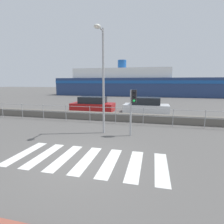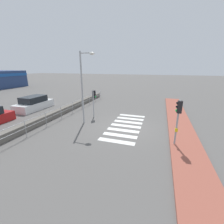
# 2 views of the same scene
# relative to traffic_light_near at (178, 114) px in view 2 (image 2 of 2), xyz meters

# --- Properties ---
(ground_plane) EXTENTS (160.00, 160.00, 0.00)m
(ground_plane) POSITION_rel_traffic_light_near_xyz_m (2.08, 3.44, -2.01)
(ground_plane) COLOR #565451
(sidewalk_brick) EXTENTS (24.00, 1.80, 0.12)m
(sidewalk_brick) POSITION_rel_traffic_light_near_xyz_m (2.08, -0.66, -1.95)
(sidewalk_brick) COLOR #934C3D
(sidewalk_brick) RESTS_ON ground_plane
(crosswalk) EXTENTS (5.85, 2.40, 0.01)m
(crosswalk) POSITION_rel_traffic_light_near_xyz_m (2.24, 3.44, -2.00)
(crosswalk) COLOR silver
(crosswalk) RESTS_ON ground_plane
(seawall) EXTENTS (21.06, 0.55, 0.59)m
(seawall) POSITION_rel_traffic_light_near_xyz_m (2.08, 10.19, -1.71)
(seawall) COLOR #605B54
(seawall) RESTS_ON ground_plane
(harbor_fence) EXTENTS (18.99, 0.04, 1.17)m
(harbor_fence) POSITION_rel_traffic_light_near_xyz_m (2.08, 9.31, -1.23)
(harbor_fence) COLOR #9EA0A3
(harbor_fence) RESTS_ON ground_plane
(traffic_light_near) EXTENTS (0.34, 0.32, 2.77)m
(traffic_light_near) POSITION_rel_traffic_light_near_xyz_m (0.00, 0.00, 0.00)
(traffic_light_near) COLOR #9EA0A3
(traffic_light_near) RESTS_ON ground_plane
(traffic_light_far) EXTENTS (0.34, 0.32, 2.47)m
(traffic_light_far) POSITION_rel_traffic_light_near_xyz_m (3.56, 6.74, -0.19)
(traffic_light_far) COLOR #9EA0A3
(traffic_light_far) RESTS_ON ground_plane
(streetlamp) EXTENTS (0.32, 1.22, 5.63)m
(streetlamp) POSITION_rel_traffic_light_near_xyz_m (1.90, 6.71, 1.53)
(streetlamp) COLOR #9EA0A3
(streetlamp) RESTS_ON ground_plane
(parked_car_white) EXTENTS (4.14, 1.88, 1.45)m
(parked_car_white) POSITION_rel_traffic_light_near_xyz_m (3.95, 14.15, -1.39)
(parked_car_white) COLOR silver
(parked_car_white) RESTS_ON ground_plane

